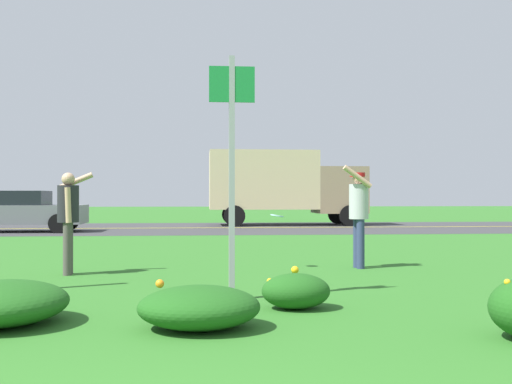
{
  "coord_description": "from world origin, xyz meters",
  "views": [
    {
      "loc": [
        0.46,
        -1.72,
        1.28
      ],
      "look_at": [
        1.3,
        7.58,
        1.33
      ],
      "focal_mm": 43.39,
      "sensor_mm": 36.0,
      "label": 1
    }
  ],
  "objects": [
    {
      "name": "ground_plane",
      "position": [
        0.0,
        11.39,
        0.0
      ],
      "size": [
        120.0,
        120.0,
        0.0
      ],
      "primitive_type": "plane",
      "color": "#2D6B23"
    },
    {
      "name": "highway_strip",
      "position": [
        0.0,
        22.78,
        0.0
      ],
      "size": [
        120.0,
        9.19,
        0.01
      ],
      "primitive_type": "cube",
      "color": "#38383A",
      "rests_on": "ground"
    },
    {
      "name": "highway_center_stripe",
      "position": [
        0.0,
        22.78,
        0.01
      ],
      "size": [
        120.0,
        0.16,
        0.0
      ],
      "primitive_type": "cube",
      "color": "yellow",
      "rests_on": "ground"
    },
    {
      "name": "daylily_clump_mid_center",
      "position": [
        -1.49,
        4.6,
        0.22
      ],
      "size": [
        1.27,
        1.37,
        0.47
      ],
      "color": "#1E5619",
      "rests_on": "ground"
    },
    {
      "name": "daylily_clump_mid_right",
      "position": [
        0.45,
        4.23,
        0.21
      ],
      "size": [
        1.18,
        1.02,
        0.46
      ],
      "color": "#1E5619",
      "rests_on": "ground"
    },
    {
      "name": "daylily_clump_front_center",
      "position": [
        1.54,
        5.18,
        0.2
      ],
      "size": [
        0.78,
        0.63,
        0.46
      ],
      "color": "#1E5619",
      "rests_on": "ground"
    },
    {
      "name": "sign_post_by_roadside",
      "position": [
        0.85,
        5.85,
        1.8
      ],
      "size": [
        0.56,
        0.1,
        2.99
      ],
      "color": "#93969B",
      "rests_on": "ground"
    },
    {
      "name": "person_thrower_dark_shirt",
      "position": [
        -1.66,
        8.49,
        0.99
      ],
      "size": [
        0.56,
        0.52,
        1.67
      ],
      "color": "#232328",
      "rests_on": "ground"
    },
    {
      "name": "person_catcher_red_cap_gray_shirt",
      "position": [
        3.24,
        8.96,
        1.03
      ],
      "size": [
        0.53,
        0.52,
        1.81
      ],
      "color": "#B2B2B7",
      "rests_on": "ground"
    },
    {
      "name": "frisbee_pale_blue",
      "position": [
        1.81,
        9.05,
        0.92
      ],
      "size": [
        0.24,
        0.24,
        0.07
      ],
      "color": "#ADD6E5"
    },
    {
      "name": "car_gray_center_left",
      "position": [
        -5.92,
        20.71,
        0.74
      ],
      "size": [
        4.5,
        2.0,
        1.45
      ],
      "color": "slate",
      "rests_on": "ground"
    },
    {
      "name": "box_truck_tan",
      "position": [
        4.07,
        24.85,
        1.8
      ],
      "size": [
        6.7,
        2.46,
        3.2
      ],
      "color": "#937F60",
      "rests_on": "ground"
    }
  ]
}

